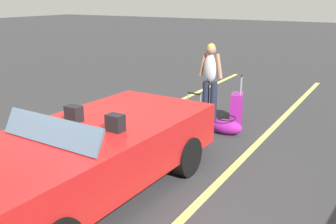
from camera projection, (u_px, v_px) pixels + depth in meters
name	position (u px, v px, depth m)	size (l,w,h in m)	color
ground_plane	(88.00, 195.00, 5.19)	(80.00, 80.00, 0.00)	#333335
lot_line_near	(23.00, 173.00, 5.83)	(18.00, 0.12, 0.01)	#EAE066
convertible_car	(73.00, 161.00, 4.85)	(4.20, 1.94, 1.24)	red
suitcase_large_black	(191.00, 125.00, 6.88)	(0.33, 0.50, 0.95)	black
suitcase_medium_bright	(237.00, 107.00, 8.18)	(0.45, 0.34, 1.01)	#991E8C
duffel_bag	(226.00, 126.00, 7.46)	(0.40, 0.66, 0.34)	#991E8C
traveler_person	(210.00, 77.00, 8.22)	(0.26, 0.61, 1.65)	#1E2338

